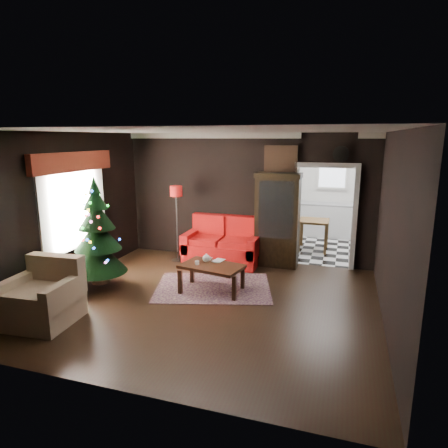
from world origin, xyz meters
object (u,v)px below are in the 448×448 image
(floor_lamp, at_px, (177,224))
(teapot, at_px, (206,258))
(curio_cabinet, at_px, (277,222))
(kitchen_table, at_px, (313,235))
(christmas_tree, at_px, (97,232))
(coffee_table, at_px, (212,278))
(wall_clock, at_px, (341,154))
(armchair, at_px, (42,293))
(loveseat, at_px, (222,241))

(floor_lamp, bearing_deg, teapot, -48.85)
(curio_cabinet, distance_m, kitchen_table, 1.67)
(curio_cabinet, height_order, christmas_tree, christmas_tree)
(coffee_table, xyz_separation_m, kitchen_table, (1.49, 3.24, 0.12))
(curio_cabinet, bearing_deg, coffee_table, -114.76)
(coffee_table, height_order, teapot, teapot)
(floor_lamp, xyz_separation_m, teapot, (1.19, -1.36, -0.26))
(floor_lamp, relative_size, kitchen_table, 2.26)
(kitchen_table, bearing_deg, wall_clock, -66.25)
(armchair, bearing_deg, teapot, 43.44)
(kitchen_table, bearing_deg, curio_cabinet, -114.44)
(kitchen_table, bearing_deg, christmas_tree, -133.13)
(teapot, relative_size, wall_clock, 0.50)
(curio_cabinet, distance_m, wall_clock, 1.88)
(curio_cabinet, bearing_deg, loveseat, -169.17)
(armchair, bearing_deg, loveseat, 60.27)
(teapot, height_order, wall_clock, wall_clock)
(coffee_table, distance_m, teapot, 0.37)
(teapot, xyz_separation_m, kitchen_table, (1.63, 3.12, -0.20))
(loveseat, height_order, christmas_tree, christmas_tree)
(loveseat, relative_size, kitchen_table, 2.27)
(curio_cabinet, distance_m, teapot, 1.99)
(floor_lamp, distance_m, teapot, 1.82)
(armchair, bearing_deg, floor_lamp, 74.93)
(floor_lamp, height_order, kitchen_table, floor_lamp)
(loveseat, height_order, wall_clock, wall_clock)
(coffee_table, bearing_deg, teapot, 140.06)
(loveseat, xyz_separation_m, floor_lamp, (-1.02, -0.11, 0.33))
(teapot, bearing_deg, christmas_tree, -162.33)
(armchair, bearing_deg, christmas_tree, 85.95)
(curio_cabinet, xyz_separation_m, wall_clock, (1.20, 0.18, 1.43))
(curio_cabinet, relative_size, wall_clock, 5.94)
(loveseat, relative_size, curio_cabinet, 0.89)
(floor_lamp, relative_size, wall_clock, 5.30)
(armchair, height_order, coffee_table, armchair)
(coffee_table, xyz_separation_m, teapot, (-0.15, 0.12, 0.32))
(armchair, distance_m, kitchen_table, 6.20)
(loveseat, xyz_separation_m, coffee_table, (0.31, -1.59, -0.25))
(coffee_table, distance_m, wall_clock, 3.56)
(curio_cabinet, xyz_separation_m, christmas_tree, (-2.83, -2.28, 0.10))
(curio_cabinet, bearing_deg, wall_clock, 8.53)
(curio_cabinet, bearing_deg, floor_lamp, -171.24)
(loveseat, xyz_separation_m, teapot, (0.17, -1.47, 0.07))
(armchair, bearing_deg, curio_cabinet, 48.62)
(armchair, relative_size, kitchen_table, 1.29)
(coffee_table, relative_size, teapot, 6.71)
(kitchen_table, bearing_deg, teapot, -117.59)
(teapot, bearing_deg, wall_clock, 40.64)
(christmas_tree, bearing_deg, kitchen_table, 46.87)
(christmas_tree, height_order, teapot, christmas_tree)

